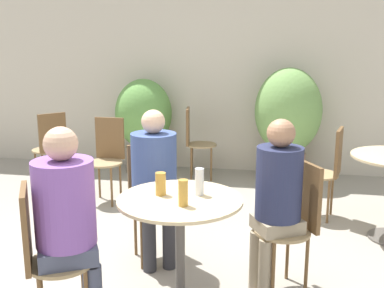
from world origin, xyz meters
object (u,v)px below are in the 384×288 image
Objects in this scene: bistro_chair_1 at (151,191)px; cafe_table_near at (180,225)px; bistro_chair_2 at (43,249)px; bistro_chair_0 at (295,216)px; potted_plant_0 at (144,120)px; bistro_chair_4 at (107,152)px; seated_person_1 at (155,175)px; bistro_chair_3 at (51,143)px; beer_glass_2 at (199,182)px; beer_glass_0 at (161,184)px; bistro_chair_5 at (194,137)px; seated_person_0 at (277,192)px; bistro_chair_6 at (329,165)px; seated_person_2 at (68,214)px; beer_glass_1 at (183,193)px; potted_plant_1 at (288,117)px.

cafe_table_near is at bearing -90.00° from bistro_chair_1.
bistro_chair_0 is at bearing -90.00° from bistro_chair_2.
bistro_chair_4 is at bearing -93.10° from potted_plant_0.
bistro_chair_3 is at bearing 107.61° from seated_person_1.
beer_glass_0 is at bearing -169.07° from beer_glass_2.
bistro_chair_5 is at bearing 96.10° from beer_glass_0.
beer_glass_0 is (-0.71, -0.28, 0.10)m from seated_person_0.
bistro_chair_6 is 2.66m from seated_person_2.
seated_person_1 is at bearing 117.28° from beer_glass_1.
bistro_chair_2 is 3.69m from potted_plant_1.
potted_plant_0 reaches higher than beer_glass_0.
bistro_chair_5 is 0.75× the size of seated_person_0.
beer_glass_1 is (0.75, 0.26, 0.29)m from bistro_chair_2.
bistro_chair_0 is 2.73m from bistro_chair_5.
cafe_table_near is at bearing -90.00° from seated_person_0.
bistro_chair_2 is 0.73× the size of potted_plant_0.
seated_person_1 is at bearing -45.02° from seated_person_2.
bistro_chair_6 is (1.50, -1.10, 0.00)m from bistro_chair_5.
bistro_chair_3 is at bearing -84.10° from bistro_chair_6.
beer_glass_1 reaches higher than bistro_chair_4.
bistro_chair_4 is 2.40m from beer_glass_1.
beer_glass_2 reaches higher than beer_glass_0.
seated_person_2 is (-1.16, -0.63, 0.01)m from seated_person_0.
seated_person_1 is 0.98× the size of seated_person_2.
cafe_table_near is at bearing -103.15° from potted_plant_1.
bistro_chair_2 is at bearing -160.97° from beer_glass_1.
beer_glass_0 is (0.45, 0.36, 0.09)m from seated_person_2.
potted_plant_1 is (-0.00, 2.63, 0.27)m from bistro_chair_0.
beer_glass_1 reaches higher than bistro_chair_1.
seated_person_1 reaches higher than bistro_chair_1.
bistro_chair_0 is at bearing 26.72° from beer_glass_2.
seated_person_0 reaches higher than bistro_chair_5.
seated_person_2 is 7.81× the size of beer_glass_1.
seated_person_0 is at bearing -39.54° from bistro_chair_4.
bistro_chair_4 is at bearing 122.33° from cafe_table_near.
potted_plant_0 is (-2.21, 1.30, 0.16)m from bistro_chair_6.
bistro_chair_0 is 1.48m from seated_person_2.
bistro_chair_4 is 2.17m from beer_glass_0.
seated_person_0 is 7.10× the size of beer_glass_2.
beer_glass_1 is at bearing 82.78° from bistro_chair_3.
potted_plant_1 is (0.70, 3.01, 0.23)m from cafe_table_near.
bistro_chair_1 is 1.00× the size of bistro_chair_6.
bistro_chair_0 is 3.25m from potted_plant_0.
seated_person_1 is at bearing 130.58° from beer_glass_2.
bistro_chair_2 is at bearing -90.00° from seated_person_0.
bistro_chair_2 is 1.00× the size of bistro_chair_5.
bistro_chair_1 is 6.28× the size of beer_glass_0.
beer_glass_2 reaches higher than bistro_chair_0.
beer_glass_1 is at bearing -91.23° from bistro_chair_1.
potted_plant_0 is (-1.85, 2.68, 0.16)m from bistro_chair_0.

